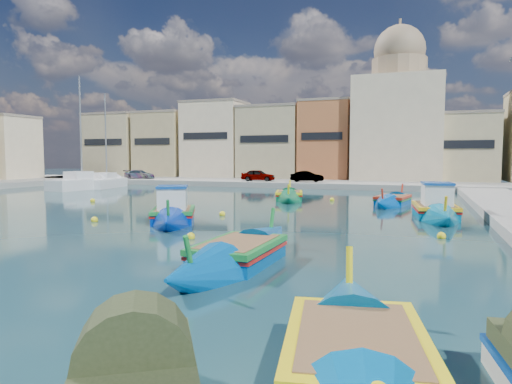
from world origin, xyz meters
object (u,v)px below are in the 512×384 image
at_px(luzzu_blue_south, 239,256).
at_px(luzzu_blue_cabin, 173,215).
at_px(luzzu_green, 289,197).
at_px(yacht_north, 113,183).
at_px(church_block, 398,115).
at_px(luzzu_cyan_south, 356,362).
at_px(luzzu_cyan_mid, 393,201).
at_px(yacht_midnorth, 93,184).
at_px(luzzu_turquoise_cabin, 435,211).

bearing_deg(luzzu_blue_south, luzzu_blue_cabin, 131.88).
height_order(luzzu_green, luzzu_blue_south, luzzu_blue_south).
bearing_deg(luzzu_blue_south, yacht_north, 132.69).
relative_size(church_block, luzzu_blue_cabin, 2.29).
relative_size(luzzu_blue_south, luzzu_cyan_south, 1.06).
bearing_deg(luzzu_cyan_mid, yacht_north, 163.12).
height_order(yacht_north, yacht_midnorth, yacht_midnorth).
height_order(luzzu_green, luzzu_cyan_south, luzzu_cyan_south).
relative_size(luzzu_blue_cabin, luzzu_cyan_south, 0.99).
xyz_separation_m(luzzu_turquoise_cabin, luzzu_blue_cabin, (-12.87, -6.52, -0.01)).
height_order(luzzu_blue_south, luzzu_cyan_south, same).
height_order(luzzu_cyan_mid, yacht_north, yacht_north).
relative_size(luzzu_green, yacht_north, 0.72).
height_order(luzzu_cyan_south, yacht_north, yacht_north).
bearing_deg(luzzu_blue_cabin, yacht_north, 132.96).
distance_m(church_block, yacht_midnorth, 36.03).
height_order(luzzu_cyan_mid, yacht_midnorth, yacht_midnorth).
bearing_deg(yacht_midnorth, luzzu_cyan_south, -45.77).
relative_size(luzzu_blue_cabin, yacht_midnorth, 0.67).
bearing_deg(yacht_midnorth, church_block, 32.46).
bearing_deg(luzzu_green, church_block, 73.98).
bearing_deg(luzzu_cyan_mid, luzzu_green, 172.55).
distance_m(luzzu_turquoise_cabin, luzzu_cyan_south, 20.39).
bearing_deg(luzzu_turquoise_cabin, luzzu_blue_south, -114.04).
height_order(luzzu_green, yacht_north, yacht_north).
relative_size(church_block, luzzu_cyan_south, 2.26).
xyz_separation_m(church_block, luzzu_blue_cabin, (-9.34, -37.42, -8.05)).
height_order(luzzu_blue_cabin, luzzu_blue_south, luzzu_blue_cabin).
bearing_deg(yacht_midnorth, luzzu_blue_cabin, -42.40).
bearing_deg(church_block, luzzu_cyan_mid, -87.84).
relative_size(church_block, luzzu_cyan_mid, 2.34).
bearing_deg(luzzu_cyan_mid, luzzu_blue_south, -100.35).
bearing_deg(luzzu_blue_cabin, luzzu_green, 79.63).
xyz_separation_m(luzzu_cyan_mid, yacht_north, (-30.50, 9.26, 0.18)).
xyz_separation_m(luzzu_blue_cabin, luzzu_cyan_mid, (10.28, 12.46, -0.11)).
bearing_deg(luzzu_green, yacht_midnorth, 167.45).
relative_size(luzzu_cyan_south, yacht_north, 0.78).
distance_m(luzzu_cyan_mid, yacht_midnorth, 31.20).
distance_m(luzzu_blue_cabin, luzzu_blue_south, 9.97).
distance_m(luzzu_green, yacht_midnorth, 23.35).
height_order(luzzu_turquoise_cabin, luzzu_blue_cabin, luzzu_turquoise_cabin).
xyz_separation_m(luzzu_green, luzzu_cyan_south, (8.70, -27.28, 0.02)).
bearing_deg(yacht_north, luzzu_turquoise_cabin, -24.67).
relative_size(luzzu_cyan_mid, yacht_midnorth, 0.66).
xyz_separation_m(luzzu_blue_south, yacht_midnorth, (-26.97, 25.97, 0.22)).
xyz_separation_m(luzzu_blue_cabin, luzzu_green, (2.47, 13.48, -0.10)).
bearing_deg(yacht_midnorth, luzzu_blue_south, -43.92).
distance_m(luzzu_cyan_mid, luzzu_blue_south, 20.20).
bearing_deg(luzzu_cyan_south, luzzu_blue_south, 125.29).
height_order(luzzu_cyan_south, yacht_midnorth, yacht_midnorth).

